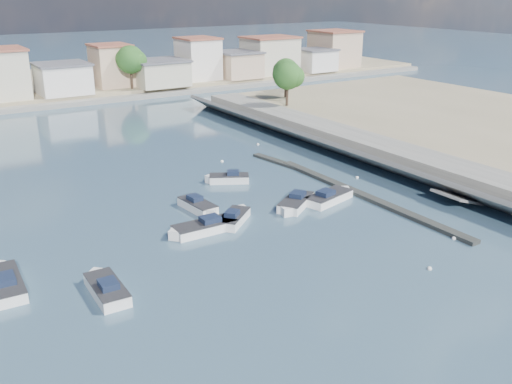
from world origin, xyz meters
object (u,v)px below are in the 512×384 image
motorboat_d (295,204)px  motorboat_h (330,197)px  motorboat_g (199,207)px  motorboat_a (106,288)px  motorboat_c (202,228)px  motorboat_e (4,283)px  motorboat_f (227,179)px  motorboat_b (235,218)px

motorboat_d → motorboat_h: bearing=-6.5°
motorboat_g → motorboat_a: bearing=-140.5°
motorboat_a → motorboat_d: 20.92m
motorboat_a → motorboat_g: same height
motorboat_c → motorboat_e: 15.72m
motorboat_a → motorboat_g: size_ratio=1.05×
motorboat_d → motorboat_f: (-1.70, 9.71, 0.00)m
motorboat_b → motorboat_c: same height
motorboat_d → motorboat_h: same height
motorboat_f → motorboat_h: (5.61, -10.15, 0.00)m
motorboat_d → motorboat_g: 8.90m
motorboat_e → motorboat_g: bearing=17.2°
motorboat_b → motorboat_e: size_ratio=0.69×
motorboat_c → motorboat_h: (13.89, -0.00, -0.00)m
motorboat_a → motorboat_h: 24.58m
motorboat_g → motorboat_c: bearing=-114.8°
motorboat_a → motorboat_c: (10.07, 5.48, 0.00)m
motorboat_h → motorboat_f: bearing=118.9°
motorboat_b → motorboat_g: bearing=109.1°
motorboat_g → motorboat_h: same height
motorboat_f → motorboat_h: bearing=-61.1°
motorboat_d → motorboat_h: (3.90, -0.45, 0.00)m
motorboat_c → motorboat_g: (2.11, 4.56, 0.00)m
motorboat_c → motorboat_e: same height
motorboat_e → motorboat_b: bearing=4.3°
motorboat_f → motorboat_h: same height
motorboat_a → motorboat_e: 7.22m
motorboat_b → motorboat_d: (6.48, -0.06, -0.00)m
motorboat_a → motorboat_g: (12.18, 10.04, 0.00)m
motorboat_f → motorboat_g: size_ratio=0.87×
motorboat_f → motorboat_e: bearing=-155.2°
motorboat_g → motorboat_f: bearing=42.1°
motorboat_c → motorboat_d: (9.99, 0.44, -0.00)m
motorboat_f → motorboat_g: same height
motorboat_b → motorboat_h: (10.38, -0.51, 0.00)m
motorboat_d → motorboat_e: size_ratio=0.83×
motorboat_f → motorboat_b: bearing=-116.3°
motorboat_d → motorboat_b: bearing=179.5°
motorboat_a → motorboat_e: (-5.62, 4.53, -0.00)m
motorboat_b → motorboat_g: size_ratio=0.85×
motorboat_c → motorboat_f: 13.11m
motorboat_d → motorboat_e: bearing=-176.9°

